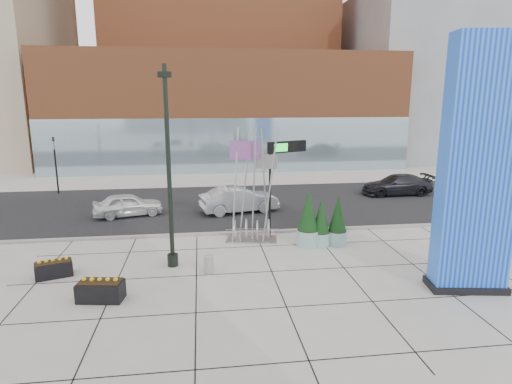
{
  "coord_description": "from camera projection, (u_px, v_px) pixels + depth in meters",
  "views": [
    {
      "loc": [
        -1.71,
        -16.84,
        6.85
      ],
      "look_at": [
        0.76,
        2.0,
        2.62
      ],
      "focal_mm": 30.0,
      "sensor_mm": 36.0,
      "label": 1
    }
  ],
  "objects": [
    {
      "name": "car_dark_east",
      "position": [
        397.0,
        185.0,
        30.52
      ],
      "size": [
        4.97,
        2.03,
        1.44
      ],
      "primitive_type": "imported",
      "rotation": [
        0.0,
        0.0,
        -1.57
      ],
      "color": "black",
      "rests_on": "ground"
    },
    {
      "name": "box_planter_north",
      "position": [
        54.0,
        268.0,
        16.62
      ],
      "size": [
        1.49,
        1.08,
        0.74
      ],
      "rotation": [
        0.0,
        0.0,
        0.34
      ],
      "color": "black",
      "rests_on": "ground"
    },
    {
      "name": "public_art_sculpture",
      "position": [
        252.0,
        211.0,
        20.68
      ],
      "size": [
        2.6,
        1.62,
        5.52
      ],
      "rotation": [
        0.0,
        0.0,
        -0.18
      ],
      "color": "#A8ABAD",
      "rests_on": "ground"
    },
    {
      "name": "car_silver_mid",
      "position": [
        239.0,
        200.0,
        25.85
      ],
      "size": [
        4.94,
        2.62,
        1.55
      ],
      "primitive_type": "imported",
      "rotation": [
        0.0,
        0.0,
        1.79
      ],
      "color": "#ABAFB3",
      "rests_on": "ground"
    },
    {
      "name": "ground",
      "position": [
        244.0,
        263.0,
        18.01
      ],
      "size": [
        160.0,
        160.0,
        0.0
      ],
      "primitive_type": "plane",
      "color": "#9E9991",
      "rests_on": "ground"
    },
    {
      "name": "curb_edge",
      "position": [
        236.0,
        233.0,
        21.86
      ],
      "size": [
        80.0,
        0.3,
        0.12
      ],
      "primitive_type": "cube",
      "color": "gray",
      "rests_on": "ground"
    },
    {
      "name": "box_planter_south",
      "position": [
        101.0,
        290.0,
        14.68
      ],
      "size": [
        1.62,
        0.99,
        0.84
      ],
      "rotation": [
        0.0,
        0.0,
        -0.15
      ],
      "color": "black",
      "rests_on": "ground"
    },
    {
      "name": "lamp_post",
      "position": [
        170.0,
        188.0,
        17.05
      ],
      "size": [
        0.52,
        0.44,
        8.08
      ],
      "rotation": [
        0.0,
        0.0,
        -0.07
      ],
      "color": "black",
      "rests_on": "ground"
    },
    {
      "name": "building_grey_parking",
      "position": [
        435.0,
        78.0,
        50.31
      ],
      "size": [
        20.0,
        18.0,
        18.0
      ],
      "primitive_type": "cube",
      "color": "slate",
      "rests_on": "ground"
    },
    {
      "name": "blue_pylon",
      "position": [
        478.0,
        172.0,
        14.72
      ],
      "size": [
        2.84,
        1.6,
        8.95
      ],
      "rotation": [
        0.0,
        0.0,
        -0.16
      ],
      "color": "#0D36D1",
      "rests_on": "ground"
    },
    {
      "name": "round_planter_east",
      "position": [
        338.0,
        222.0,
        20.08
      ],
      "size": [
        0.95,
        0.95,
        2.39
      ],
      "color": "#82B0A6",
      "rests_on": "ground"
    },
    {
      "name": "car_white_west",
      "position": [
        128.0,
        205.0,
        25.04
      ],
      "size": [
        4.22,
        2.52,
        1.34
      ],
      "primitive_type": "imported",
      "rotation": [
        0.0,
        0.0,
        1.82
      ],
      "color": "white",
      "rests_on": "ground"
    },
    {
      "name": "round_planter_mid",
      "position": [
        308.0,
        219.0,
        19.93
      ],
      "size": [
        1.07,
        1.07,
        2.68
      ],
      "color": "#82B0A6",
      "rests_on": "ground"
    },
    {
      "name": "tower_glass_front",
      "position": [
        230.0,
        146.0,
        39.07
      ],
      "size": [
        34.0,
        0.6,
        5.0
      ],
      "primitive_type": "cube",
      "color": "#8CA5B2",
      "rests_on": "ground"
    },
    {
      "name": "concrete_bollard",
      "position": [
        209.0,
        264.0,
        16.94
      ],
      "size": [
        0.38,
        0.38,
        0.73
      ],
      "primitive_type": "cylinder",
      "color": "gray",
      "rests_on": "ground"
    },
    {
      "name": "tower_podium",
      "position": [
        226.0,
        111.0,
        43.07
      ],
      "size": [
        34.0,
        10.0,
        11.0
      ],
      "primitive_type": "cube",
      "color": "#9E522D",
      "rests_on": "ground"
    },
    {
      "name": "round_planter_west",
      "position": [
        321.0,
        224.0,
        20.0
      ],
      "size": [
        0.9,
        0.9,
        2.25
      ],
      "color": "#82B0A6",
      "rests_on": "ground"
    },
    {
      "name": "traffic_signal",
      "position": [
        56.0,
        162.0,
        30.5
      ],
      "size": [
        0.15,
        0.18,
        4.1
      ],
      "color": "black",
      "rests_on": "ground"
    },
    {
      "name": "street_asphalt",
      "position": [
        228.0,
        205.0,
        27.68
      ],
      "size": [
        80.0,
        12.0,
        0.02
      ],
      "primitive_type": "cube",
      "color": "black",
      "rests_on": "ground"
    },
    {
      "name": "overhead_street_sign",
      "position": [
        286.0,
        156.0,
        20.86
      ],
      "size": [
        2.11,
        1.08,
        4.72
      ],
      "rotation": [
        0.0,
        0.0,
        0.42
      ],
      "color": "black",
      "rests_on": "ground"
    }
  ]
}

